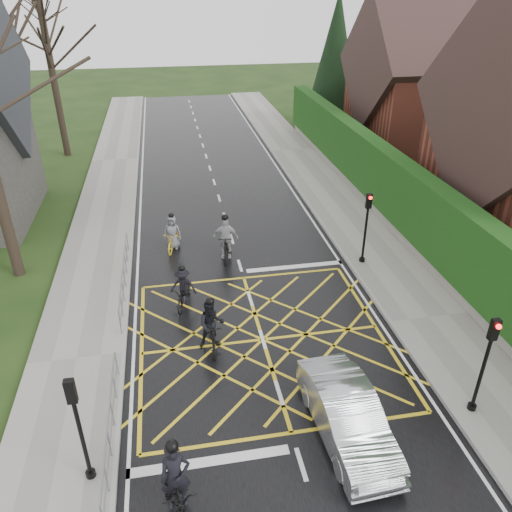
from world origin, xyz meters
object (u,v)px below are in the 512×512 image
object	(u,v)px
cyclist_back	(212,329)
cyclist_front	(226,242)
cyclist_rear	(176,487)
car	(347,416)
cyclist_mid	(184,291)
cyclist_lead	(173,237)

from	to	relation	value
cyclist_back	cyclist_front	size ratio (longest dim) A/B	0.91
cyclist_rear	cyclist_back	distance (m)	5.69
cyclist_rear	car	size ratio (longest dim) A/B	0.53
car	cyclist_mid	bearing A→B (deg)	115.99
cyclist_mid	cyclist_lead	world-z (taller)	cyclist_lead
cyclist_mid	cyclist_lead	size ratio (longest dim) A/B	0.96
cyclist_back	car	size ratio (longest dim) A/B	0.45
cyclist_back	cyclist_lead	distance (m)	7.20
cyclist_lead	cyclist_front	bearing A→B (deg)	-14.65
cyclist_mid	car	world-z (taller)	cyclist_mid
cyclist_front	cyclist_lead	distance (m)	2.54
cyclist_front	car	xyz separation A→B (m)	(1.86, -10.15, -0.05)
cyclist_mid	car	distance (m)	7.90
cyclist_mid	cyclist_front	bearing A→B (deg)	75.28
cyclist_back	cyclist_mid	distance (m)	2.76
cyclist_front	car	bearing A→B (deg)	-68.60
cyclist_mid	cyclist_lead	xyz separation A→B (m)	(-0.22, 4.49, -0.01)
cyclist_rear	cyclist_front	xyz separation A→B (m)	(2.60, 11.41, 0.07)
cyclist_back	cyclist_lead	xyz separation A→B (m)	(-0.98, 7.13, -0.13)
cyclist_lead	car	bearing A→B (deg)	-55.66
cyclist_rear	cyclist_front	bearing A→B (deg)	69.38
cyclist_rear	cyclist_back	size ratio (longest dim) A/B	1.16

